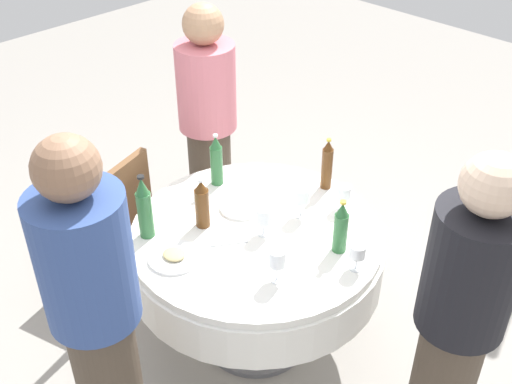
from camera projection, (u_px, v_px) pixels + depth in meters
ground_plane at (256, 337)px, 3.42m from camera, size 10.00×10.00×0.00m
dining_table at (256, 255)px, 3.09m from camera, size 1.24×1.24×0.74m
bottle_green_west at (144, 208)px, 2.88m from camera, size 0.07×0.07×0.33m
bottle_brown_right at (326, 165)px, 3.23m from camera, size 0.06×0.06×0.29m
bottle_green_outer at (341, 228)px, 2.81m from camera, size 0.07×0.07×0.27m
bottle_green_left at (216, 161)px, 3.26m from camera, size 0.07×0.07×0.29m
bottle_brown_east at (202, 204)px, 2.96m from camera, size 0.07×0.07×0.27m
wine_glass_left at (264, 216)px, 2.92m from camera, size 0.07×0.07×0.15m
wine_glass_east at (343, 193)px, 3.10m from camera, size 0.07×0.07×0.13m
wine_glass_front at (302, 196)px, 3.03m from camera, size 0.08×0.08×0.16m
wine_glass_mid at (358, 253)px, 2.73m from camera, size 0.07×0.07×0.13m
wine_glass_inner at (277, 259)px, 2.65m from camera, size 0.08×0.08×0.17m
plate_inner at (241, 207)px, 3.14m from camera, size 0.21×0.21×0.02m
plate_north at (174, 257)px, 2.83m from camera, size 0.24×0.24×0.04m
spoon_right at (288, 257)px, 2.84m from camera, size 0.06×0.18×0.00m
fork_outer at (229, 243)px, 2.92m from camera, size 0.11×0.16×0.00m
person_west at (458, 320)px, 2.42m from camera, size 0.34×0.34×1.56m
person_right at (97, 320)px, 2.34m from camera, size 0.34×0.34×1.66m
person_outer at (208, 126)px, 3.71m from camera, size 0.34×0.34×1.54m
chair_front at (113, 215)px, 3.47m from camera, size 0.50×0.50×0.87m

